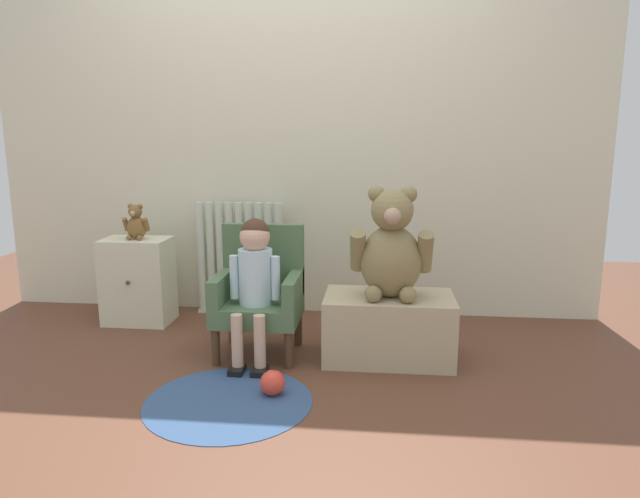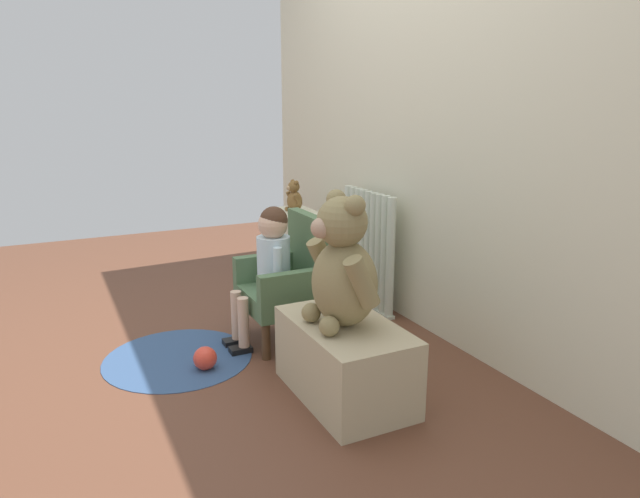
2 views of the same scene
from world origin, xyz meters
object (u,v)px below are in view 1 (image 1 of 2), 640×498
(radiator, at_px, (240,259))
(small_teddy_bear, at_px, (136,224))
(child_armchair, at_px, (260,292))
(child_figure, at_px, (254,270))
(low_bench, at_px, (389,327))
(large_teddy_bear, at_px, (391,249))
(toy_ball, at_px, (273,383))
(floor_rug, at_px, (228,401))
(small_dresser, at_px, (138,281))

(radiator, xyz_separation_m, small_teddy_bear, (-0.56, -0.24, 0.25))
(child_armchair, distance_m, child_figure, 0.18)
(low_bench, bearing_deg, large_teddy_bear, -77.64)
(radiator, relative_size, child_armchair, 1.08)
(radiator, distance_m, child_armchair, 0.68)
(radiator, bearing_deg, toy_ball, -69.74)
(child_armchair, xyz_separation_m, large_teddy_bear, (0.67, -0.05, 0.25))
(low_bench, bearing_deg, radiator, 144.51)
(toy_ball, bearing_deg, floor_rug, -152.65)
(small_teddy_bear, height_order, floor_rug, small_teddy_bear)
(radiator, distance_m, small_dresser, 0.63)
(child_armchair, height_order, large_teddy_bear, large_teddy_bear)
(radiator, bearing_deg, floor_rug, -78.80)
(child_figure, bearing_deg, large_teddy_bear, 5.15)
(child_armchair, height_order, toy_ball, child_armchair)
(small_dresser, relative_size, child_armchair, 0.78)
(large_teddy_bear, distance_m, small_teddy_bear, 1.55)
(low_bench, height_order, small_teddy_bear, small_teddy_bear)
(large_teddy_bear, height_order, floor_rug, large_teddy_bear)
(child_armchair, relative_size, small_teddy_bear, 3.15)
(large_teddy_bear, bearing_deg, child_armchair, 175.81)
(child_armchair, xyz_separation_m, toy_ball, (0.16, -0.50, -0.27))
(radiator, relative_size, large_teddy_bear, 1.29)
(child_figure, xyz_separation_m, floor_rug, (-0.02, -0.49, -0.47))
(small_teddy_bear, bearing_deg, small_dresser, 144.72)
(child_figure, relative_size, floor_rug, 1.00)
(child_figure, height_order, floor_rug, child_figure)
(low_bench, bearing_deg, toy_ball, -137.28)
(low_bench, xyz_separation_m, small_teddy_bear, (-1.49, 0.42, 0.44))
(large_teddy_bear, bearing_deg, low_bench, 102.36)
(toy_ball, bearing_deg, small_teddy_bear, 137.61)
(small_dresser, bearing_deg, low_bench, -16.05)
(large_teddy_bear, bearing_deg, small_dresser, 163.43)
(small_teddy_bear, xyz_separation_m, floor_rug, (0.80, -0.98, -0.61))
(child_figure, xyz_separation_m, small_teddy_bear, (-0.82, 0.50, 0.14))
(low_bench, distance_m, floor_rug, 0.90)
(floor_rug, relative_size, toy_ball, 6.48)
(child_armchair, bearing_deg, large_teddy_bear, -4.19)
(radiator, xyz_separation_m, child_armchair, (0.26, -0.63, -0.03))
(child_armchair, distance_m, small_teddy_bear, 0.95)
(radiator, relative_size, low_bench, 1.10)
(low_bench, relative_size, small_teddy_bear, 3.06)
(radiator, distance_m, low_bench, 1.15)
(child_armchair, xyz_separation_m, child_figure, (0.00, -0.11, 0.15))
(toy_ball, bearing_deg, radiator, 110.26)
(child_figure, relative_size, low_bench, 1.12)
(small_teddy_bear, bearing_deg, radiator, 23.26)
(radiator, xyz_separation_m, small_dresser, (-0.57, -0.23, -0.10))
(low_bench, distance_m, toy_ball, 0.70)
(low_bench, bearing_deg, child_armchair, 177.14)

